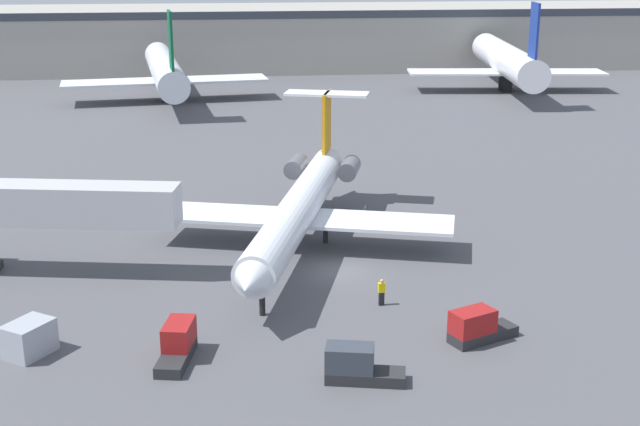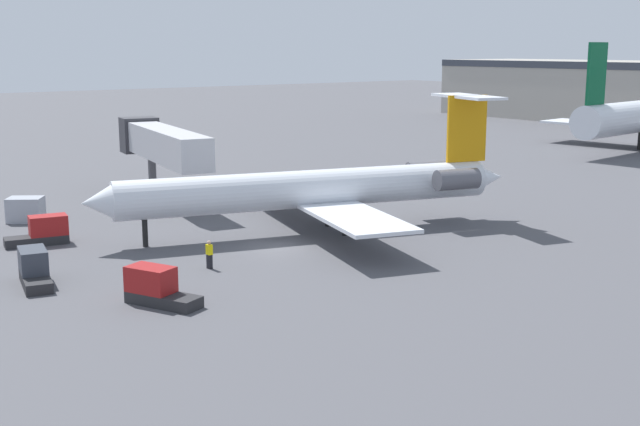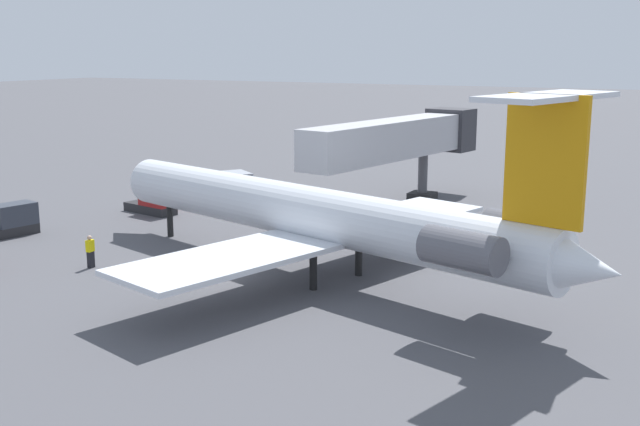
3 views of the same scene
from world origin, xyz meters
name	(u,v)px [view 1 (image 1 of 3)]	position (x,y,z in m)	size (l,w,h in m)	color
ground_plane	(339,271)	(0.00, 0.00, -0.05)	(400.00, 400.00, 0.10)	#4C4C51
regional_jet	(301,204)	(-2.07, 5.14, 3.19)	(22.12, 30.33, 9.32)	silver
jet_bridge	(22,204)	(-20.63, 1.88, 4.76)	(18.63, 6.17, 6.45)	#ADADB2
ground_crew_marshaller	(382,292)	(1.79, -6.08, 0.86)	(0.41, 0.28, 1.69)	black
baggage_tug_lead	(356,366)	(-1.16, -15.33, 0.84)	(4.20, 2.20, 1.90)	#262628
baggage_tug_trailing	(477,327)	(6.13, -11.56, 0.84)	(4.22, 2.90, 1.90)	#262628
baggage_tug_spare	(178,344)	(-10.15, -11.82, 0.84)	(2.14, 4.19, 1.90)	#262628
cargo_container_uld	(29,338)	(-18.04, -10.47, 0.92)	(2.90, 3.07, 1.83)	#999EA8
terminal_building	(264,37)	(0.00, 99.35, 5.23)	(147.77, 20.98, 10.44)	#9E998E
parked_airliner_west_end	(165,70)	(-15.27, 66.94, 4.27)	(28.48, 33.50, 13.33)	silver
parked_airliner_west_mid	(507,61)	(34.07, 69.88, 4.49)	(29.11, 34.35, 13.78)	white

